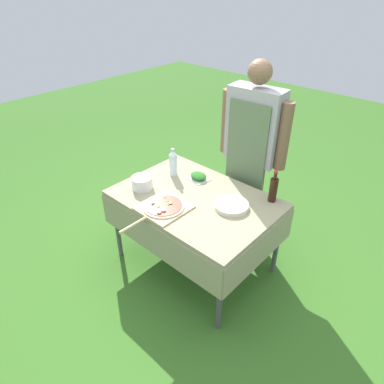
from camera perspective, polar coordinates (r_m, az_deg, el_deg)
ground_plane at (r=3.25m, az=0.45°, el=-11.58°), size 12.00×12.00×0.00m
prep_table at (r=2.84m, az=0.51°, el=-2.20°), size 1.32×0.93×0.72m
person_cook at (r=3.05m, az=10.03°, el=7.93°), size 0.65×0.24×1.72m
pizza_on_peel at (r=2.67m, az=-4.95°, el=-2.55°), size 0.36×0.61×0.05m
oil_bottle at (r=2.78m, az=13.40°, el=0.46°), size 0.07×0.07×0.27m
water_bottle at (r=3.06m, az=-3.16°, el=4.89°), size 0.07×0.07×0.26m
herb_container at (r=3.04m, az=1.07°, el=2.63°), size 0.21×0.18×0.05m
mixing_tub at (r=2.92m, az=-8.32°, el=1.54°), size 0.18×0.18×0.11m
plate_stack at (r=2.69m, az=6.58°, el=-2.24°), size 0.28×0.28×0.03m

